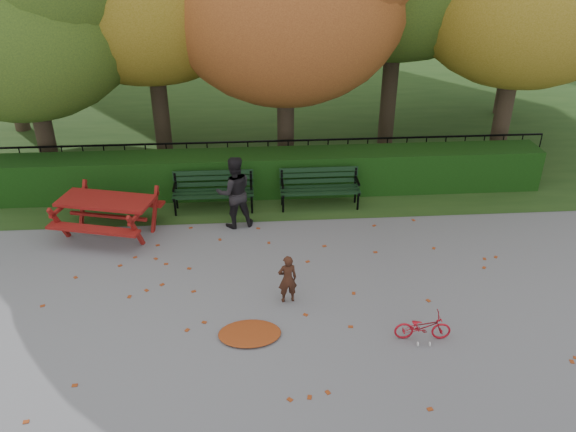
{
  "coord_description": "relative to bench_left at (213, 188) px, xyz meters",
  "views": [
    {
      "loc": [
        -0.44,
        -7.75,
        5.96
      ],
      "look_at": [
        0.21,
        1.39,
        1.0
      ],
      "focal_mm": 35.0,
      "sensor_mm": 36.0,
      "label": 1
    }
  ],
  "objects": [
    {
      "name": "picnic_table",
      "position": [
        -2.13,
        -0.99,
        0.12
      ],
      "size": [
        2.24,
        1.98,
        0.93
      ],
      "rotation": [
        0.0,
        0.0,
        -0.26
      ],
      "color": "maroon",
      "rests_on": "ground"
    },
    {
      "name": "bench_left",
      "position": [
        0.0,
        0.0,
        0.0
      ],
      "size": [
        1.8,
        0.57,
        0.88
      ],
      "color": "black",
      "rests_on": "ground"
    },
    {
      "name": "hedge",
      "position": [
        1.3,
        0.8,
        -0.02
      ],
      "size": [
        13.0,
        0.9,
        1.0
      ],
      "primitive_type": "cube",
      "color": "black",
      "rests_on": "ground"
    },
    {
      "name": "grass_strip",
      "position": [
        1.3,
        10.3,
        -0.51
      ],
      "size": [
        90.0,
        90.0,
        0.0
      ],
      "primitive_type": "plane",
      "color": "#1F3D16",
      "rests_on": "ground"
    },
    {
      "name": "bench_right",
      "position": [
        2.4,
        0.0,
        0.0
      ],
      "size": [
        1.8,
        0.57,
        0.88
      ],
      "color": "black",
      "rests_on": "ground"
    },
    {
      "name": "adult",
      "position": [
        0.49,
        -0.8,
        0.27
      ],
      "size": [
        0.88,
        0.75,
        1.59
      ],
      "primitive_type": "imported",
      "rotation": [
        0.0,
        0.0,
        3.36
      ],
      "color": "black",
      "rests_on": "ground"
    },
    {
      "name": "iron_fence",
      "position": [
        1.3,
        1.6,
        0.02
      ],
      "size": [
        14.0,
        0.04,
        1.02
      ],
      "color": "black",
      "rests_on": "ground"
    },
    {
      "name": "bicycle",
      "position": [
        3.47,
        -4.7,
        -0.29
      ],
      "size": [
        0.91,
        0.38,
        0.47
      ],
      "primitive_type": "imported",
      "rotation": [
        0.0,
        0.0,
        1.49
      ],
      "color": "#AE101D",
      "rests_on": "ground"
    },
    {
      "name": "child",
      "position": [
        1.42,
        -3.57,
        -0.06
      ],
      "size": [
        0.36,
        0.26,
        0.91
      ],
      "primitive_type": "imported",
      "rotation": [
        0.0,
        0.0,
        3.28
      ],
      "color": "#381D12",
      "rests_on": "ground"
    },
    {
      "name": "leaf_scatter",
      "position": [
        1.3,
        -3.4,
        -0.51
      ],
      "size": [
        9.0,
        5.7,
        0.01
      ],
      "primitive_type": null,
      "color": "maroon",
      "rests_on": "ground"
    },
    {
      "name": "ground",
      "position": [
        1.3,
        -3.7,
        -0.52
      ],
      "size": [
        90.0,
        90.0,
        0.0
      ],
      "primitive_type": "plane",
      "color": "gray",
      "rests_on": "ground"
    },
    {
      "name": "leaf_pile",
      "position": [
        0.75,
        -4.43,
        -0.48
      ],
      "size": [
        1.17,
        0.96,
        0.07
      ],
      "primitive_type": "ellipsoid",
      "rotation": [
        0.0,
        0.0,
        0.29
      ],
      "color": "maroon",
      "rests_on": "ground"
    }
  ]
}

